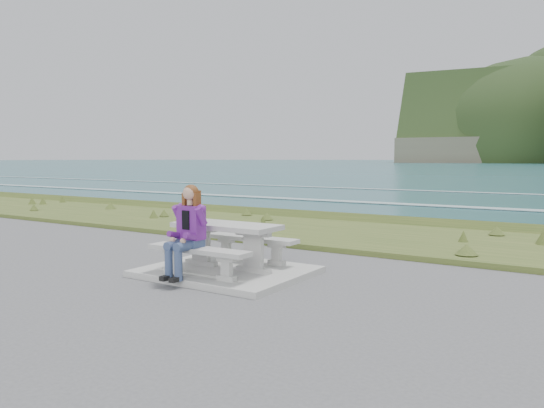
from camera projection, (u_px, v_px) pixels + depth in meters
name	position (u px, v px, depth m)	size (l,w,h in m)	color
concrete_slab	(227.00, 271.00, 8.75)	(2.60, 2.10, 0.10)	#A0A09B
picnic_table	(226.00, 234.00, 8.70)	(1.80, 0.75, 0.75)	#A0A09B
bench_landward	(199.00, 254.00, 8.13)	(1.80, 0.35, 0.45)	#A0A09B
bench_seaward	(251.00, 242.00, 9.31)	(1.80, 0.35, 0.45)	#A0A09B
grass_verge	(351.00, 237.00, 12.96)	(160.00, 4.50, 0.22)	#304A1B
shore_drop	(392.00, 224.00, 15.39)	(160.00, 0.80, 2.20)	#5E5846
ocean	(497.00, 223.00, 29.98)	(1600.00, 1600.00, 0.09)	#21575E
seated_woman	(185.00, 243.00, 8.09)	(0.41, 0.71, 1.41)	navy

